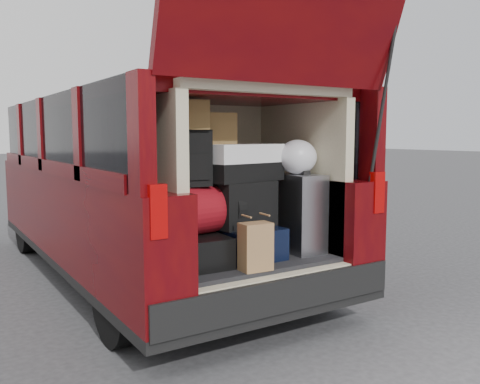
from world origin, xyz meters
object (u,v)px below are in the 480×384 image
object	(u,v)px
silver_roller	(299,213)
kraft_bag	(256,247)
navy_hardshell	(244,242)
twotone_duffel	(241,163)
backpack	(190,158)
black_soft_case	(242,204)
red_duffel	(200,210)
black_hardshell	(193,250)

from	to	relation	value
silver_roller	kraft_bag	bearing A→B (deg)	-152.25
navy_hardshell	twotone_duffel	world-z (taller)	twotone_duffel
backpack	twotone_duffel	bearing A→B (deg)	11.50
navy_hardshell	black_soft_case	world-z (taller)	black_soft_case
twotone_duffel	backpack	bearing A→B (deg)	174.87
kraft_bag	backpack	xyz separation A→B (m)	(-0.29, 0.36, 0.57)
navy_hardshell	silver_roller	distance (m)	0.50
silver_roller	red_duffel	bearing A→B (deg)	176.37
backpack	navy_hardshell	bearing A→B (deg)	5.21
black_hardshell	red_duffel	bearing A→B (deg)	20.45
black_hardshell	twotone_duffel	world-z (taller)	twotone_duffel
silver_roller	kraft_bag	xyz separation A→B (m)	(-0.59, -0.28, -0.14)
backpack	twotone_duffel	world-z (taller)	backpack
black_soft_case	twotone_duffel	bearing A→B (deg)	64.09
black_hardshell	twotone_duffel	xyz separation A→B (m)	(0.42, 0.05, 0.58)
black_soft_case	kraft_bag	bearing A→B (deg)	-116.02
black_hardshell	black_soft_case	distance (m)	0.50
black_soft_case	backpack	bearing A→B (deg)	173.45
navy_hardshell	twotone_duffel	bearing A→B (deg)	83.86
navy_hardshell	black_hardshell	bearing A→B (deg)	179.91
silver_roller	black_soft_case	bearing A→B (deg)	173.21
kraft_bag	black_soft_case	xyz separation A→B (m)	(0.13, 0.35, 0.23)
black_hardshell	silver_roller	size ratio (longest dim) A/B	0.88
silver_roller	twotone_duffel	bearing A→B (deg)	168.21
red_duffel	backpack	size ratio (longest dim) A/B	1.35
navy_hardshell	silver_roller	world-z (taller)	silver_roller
red_duffel	backpack	xyz separation A→B (m)	(-0.08, -0.01, 0.36)
silver_roller	kraft_bag	distance (m)	0.67
black_hardshell	backpack	distance (m)	0.63
backpack	twotone_duffel	distance (m)	0.44
red_duffel	twotone_duffel	size ratio (longest dim) A/B	0.86
black_hardshell	silver_roller	world-z (taller)	silver_roller
silver_roller	black_soft_case	size ratio (longest dim) A/B	1.30
navy_hardshell	silver_roller	xyz separation A→B (m)	(0.46, -0.07, 0.18)
silver_roller	navy_hardshell	bearing A→B (deg)	174.05
kraft_bag	backpack	size ratio (longest dim) A/B	0.83
red_duffel	twotone_duffel	world-z (taller)	twotone_duffel
kraft_bag	silver_roller	bearing A→B (deg)	28.66
black_soft_case	backpack	world-z (taller)	backpack
black_hardshell	navy_hardshell	world-z (taller)	navy_hardshell
red_duffel	twotone_duffel	xyz separation A→B (m)	(0.35, 0.03, 0.31)
navy_hardshell	black_soft_case	size ratio (longest dim) A/B	1.14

